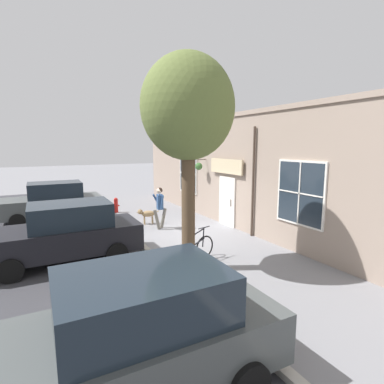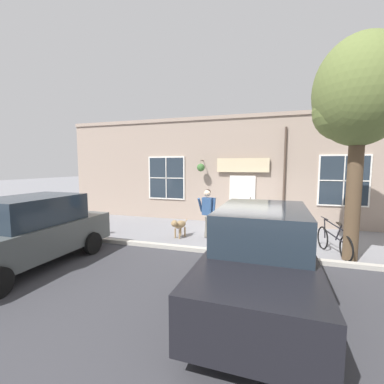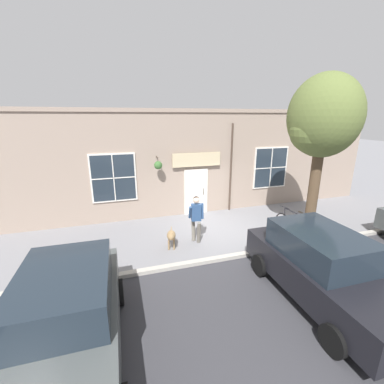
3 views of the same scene
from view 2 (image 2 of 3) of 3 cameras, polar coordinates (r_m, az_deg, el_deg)
The scene contains 10 objects.
ground_plane at distance 9.45m, azimuth 11.58°, elevation -9.75°, with size 90.00×90.00×0.00m, color gray.
curb_and_road at distance 4.16m, azimuth 2.02°, elevation -31.01°, with size 10.10×28.00×0.12m.
storefront_facade at distance 11.44m, azimuth 12.95°, elevation 4.86°, with size 0.95×18.00×4.70m.
pedestrian_walking at distance 8.88m, azimuth 3.45°, elevation -3.78°, with size 0.64×0.60×1.72m.
dog_on_leash at distance 9.06m, azimuth -2.91°, elevation -7.31°, with size 0.98×0.42×0.70m.
street_tree_by_curb at distance 8.08m, azimuth 32.79°, elevation 17.21°, with size 2.49×2.24×5.76m.
leaning_bicycle at distance 8.46m, azimuth 28.95°, elevation -9.54°, with size 1.65×0.61×1.00m.
parked_car_nearest_curb at distance 7.63m, azimuth -32.76°, elevation -7.49°, with size 4.33×2.00×1.75m.
parked_car_mid_block at distance 5.00m, azimuth 15.10°, elevation -13.44°, with size 4.33×2.00×1.75m.
fire_hydrant at distance 9.97m, azimuth -20.25°, elevation -6.82°, with size 0.34×0.20×0.77m.
Camera 2 is at (9.06, 0.87, 2.51)m, focal length 24.00 mm.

